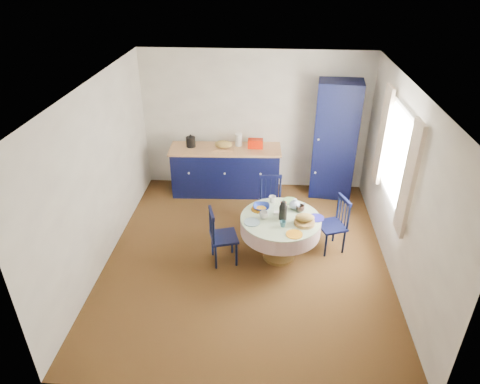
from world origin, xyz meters
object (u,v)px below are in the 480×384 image
object	(u,v)px
dining_table	(281,225)
mug_b	(283,224)
pantry_cabinet	(335,140)
mug_d	(272,199)
chair_left	(221,236)
mug_c	(300,208)
mug_a	(264,215)
chair_right	(334,224)
chair_far	(271,202)
kitchen_counter	(226,170)
cobalt_bowl	(261,207)

from	to	relation	value
dining_table	mug_b	distance (m)	0.26
pantry_cabinet	mug_d	bearing A→B (deg)	-118.18
dining_table	chair_left	world-z (taller)	dining_table
mug_c	mug_a	bearing A→B (deg)	-156.92
chair_right	mug_a	bearing A→B (deg)	-94.68
mug_d	pantry_cabinet	bearing A→B (deg)	55.85
chair_far	mug_b	world-z (taller)	chair_far
chair_far	mug_a	distance (m)	0.89
dining_table	chair_far	bearing A→B (deg)	100.27
pantry_cabinet	chair_right	distance (m)	1.81
chair_far	chair_left	bearing A→B (deg)	-130.99
chair_right	mug_c	distance (m)	0.59
mug_c	mug_d	world-z (taller)	mug_d
kitchen_counter	chair_far	size ratio (longest dim) A/B	2.34
chair_far	mug_d	distance (m)	0.50
pantry_cabinet	mug_c	world-z (taller)	pantry_cabinet
mug_b	cobalt_bowl	bearing A→B (deg)	124.73
chair_right	cobalt_bowl	xyz separation A→B (m)	(-1.06, -0.05, 0.27)
mug_a	mug_b	size ratio (longest dim) A/B	1.40
mug_c	chair_left	bearing A→B (deg)	-162.58
kitchen_counter	cobalt_bowl	distance (m)	1.81
mug_a	mug_c	bearing A→B (deg)	23.08
pantry_cabinet	dining_table	bearing A→B (deg)	-109.10
chair_left	chair_right	bearing A→B (deg)	-91.83
mug_d	chair_far	bearing A→B (deg)	92.28
dining_table	mug_a	distance (m)	0.30
kitchen_counter	chair_right	xyz separation A→B (m)	(1.75, -1.60, -0.02)
chair_right	mug_d	bearing A→B (deg)	-119.87
kitchen_counter	chair_far	bearing A→B (deg)	-54.67
kitchen_counter	mug_b	distance (m)	2.32
pantry_cabinet	mug_d	world-z (taller)	pantry_cabinet
pantry_cabinet	kitchen_counter	bearing A→B (deg)	-171.03
pantry_cabinet	chair_far	distance (m)	1.69
mug_b	cobalt_bowl	size ratio (longest dim) A/B	0.37
kitchen_counter	mug_a	distance (m)	2.05
chair_right	dining_table	bearing A→B (deg)	-91.44
dining_table	cobalt_bowl	size ratio (longest dim) A/B	4.88
kitchen_counter	mug_c	world-z (taller)	kitchen_counter
chair_left	cobalt_bowl	distance (m)	0.71
kitchen_counter	mug_d	bearing A→B (deg)	-62.70
chair_far	mug_b	xyz separation A→B (m)	(0.16, -1.03, 0.29)
dining_table	mug_a	world-z (taller)	dining_table
pantry_cabinet	dining_table	size ratio (longest dim) A/B	1.79
chair_right	mug_d	size ratio (longest dim) A/B	8.10
chair_left	kitchen_counter	bearing A→B (deg)	-12.26
dining_table	mug_d	size ratio (longest dim) A/B	11.06
chair_far	cobalt_bowl	size ratio (longest dim) A/B	3.58
mug_b	mug_d	size ratio (longest dim) A/B	0.84
dining_table	chair_left	size ratio (longest dim) A/B	1.36
chair_left	chair_right	size ratio (longest dim) A/B	1.01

